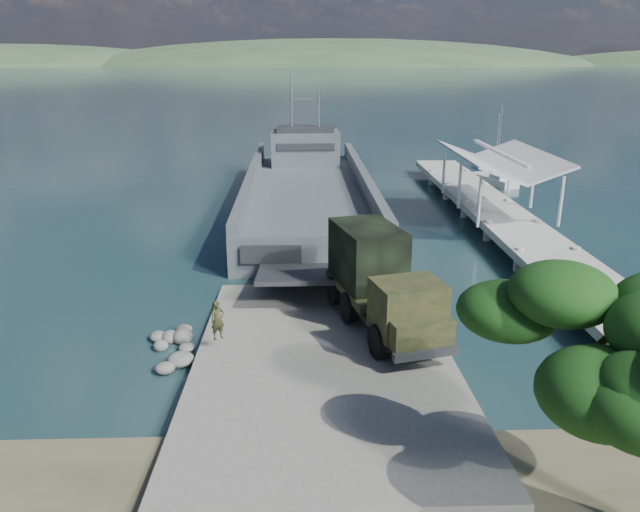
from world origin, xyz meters
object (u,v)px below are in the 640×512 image
(sailboat_near, at_px, (495,180))
(sailboat_far, at_px, (498,169))
(pier, at_px, (500,206))
(military_truck, at_px, (380,280))
(landing_craft, at_px, (308,199))
(soldier, at_px, (218,329))

(sailboat_near, bearing_deg, sailboat_far, 50.94)
(pier, distance_m, military_truck, 19.67)
(pier, relative_size, sailboat_far, 6.34)
(pier, height_order, military_truck, pier)
(landing_craft, distance_m, sailboat_near, 19.99)
(pier, xyz_separation_m, sailboat_far, (6.42, 21.09, -1.23))
(landing_craft, xyz_separation_m, sailboat_near, (17.58, 9.49, -0.53))
(landing_craft, distance_m, military_truck, 22.59)
(military_truck, height_order, sailboat_far, sailboat_far)
(sailboat_near, height_order, sailboat_far, sailboat_far)
(soldier, bearing_deg, sailboat_near, 23.45)
(pier, distance_m, sailboat_near, 15.88)
(pier, xyz_separation_m, landing_craft, (-13.24, 5.74, -0.72))
(pier, bearing_deg, landing_craft, 156.56)
(landing_craft, xyz_separation_m, military_truck, (2.77, -22.36, 1.60))
(soldier, xyz_separation_m, sailboat_far, (23.59, 39.90, -0.93))
(pier, xyz_separation_m, military_truck, (-10.48, -16.62, 0.88))
(military_truck, distance_m, sailboat_far, 41.37)
(soldier, xyz_separation_m, sailboat_near, (21.52, 34.04, -0.94))
(soldier, bearing_deg, pier, 13.35)
(military_truck, bearing_deg, soldier, -176.48)
(landing_craft, distance_m, soldier, 24.87)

